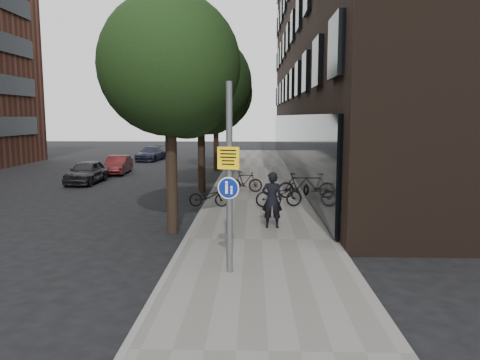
{
  "coord_description": "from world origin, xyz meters",
  "views": [
    {
      "loc": [
        0.01,
        -10.16,
        3.73
      ],
      "look_at": [
        -0.37,
        2.49,
        2.0
      ],
      "focal_mm": 35.0,
      "sensor_mm": 36.0,
      "label": 1
    }
  ],
  "objects_px": {
    "signpost": "(229,178)",
    "pedestrian": "(272,200)",
    "parked_car_near": "(87,172)",
    "parked_bike_facade_near": "(279,195)"
  },
  "relations": [
    {
      "from": "signpost",
      "to": "parked_bike_facade_near",
      "type": "distance_m",
      "value": 8.3
    },
    {
      "from": "pedestrian",
      "to": "parked_bike_facade_near",
      "type": "height_order",
      "value": "pedestrian"
    },
    {
      "from": "pedestrian",
      "to": "parked_car_near",
      "type": "height_order",
      "value": "pedestrian"
    },
    {
      "from": "parked_bike_facade_near",
      "to": "parked_car_near",
      "type": "relative_size",
      "value": 0.5
    },
    {
      "from": "parked_car_near",
      "to": "parked_bike_facade_near",
      "type": "bearing_deg",
      "value": -33.61
    },
    {
      "from": "parked_bike_facade_near",
      "to": "parked_car_near",
      "type": "distance_m",
      "value": 12.58
    },
    {
      "from": "signpost",
      "to": "pedestrian",
      "type": "relative_size",
      "value": 2.38
    },
    {
      "from": "parked_bike_facade_near",
      "to": "parked_car_near",
      "type": "height_order",
      "value": "parked_car_near"
    },
    {
      "from": "parked_bike_facade_near",
      "to": "signpost",
      "type": "bearing_deg",
      "value": 156.31
    },
    {
      "from": "signpost",
      "to": "pedestrian",
      "type": "distance_m",
      "value": 4.75
    }
  ]
}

